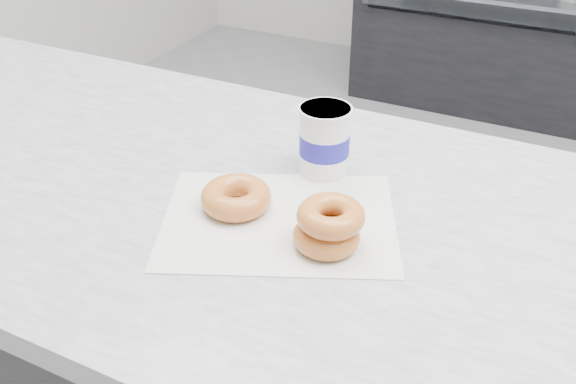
% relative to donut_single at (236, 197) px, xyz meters
% --- Properties ---
extents(wax_paper, '(0.42, 0.38, 0.00)m').
position_rel_donut_single_xyz_m(wax_paper, '(0.07, 0.00, -0.02)').
color(wax_paper, silver).
rests_on(wax_paper, counter).
extents(donut_single, '(0.14, 0.14, 0.04)m').
position_rel_donut_single_xyz_m(donut_single, '(0.00, 0.00, 0.00)').
color(donut_single, orange).
rests_on(donut_single, wax_paper).
extents(donut_stack, '(0.11, 0.11, 0.07)m').
position_rel_donut_single_xyz_m(donut_stack, '(0.16, -0.02, 0.01)').
color(donut_stack, orange).
rests_on(donut_stack, wax_paper).
extents(coffee_cup, '(0.10, 0.10, 0.12)m').
position_rel_donut_single_xyz_m(coffee_cup, '(0.07, 0.16, 0.04)').
color(coffee_cup, white).
rests_on(coffee_cup, counter).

